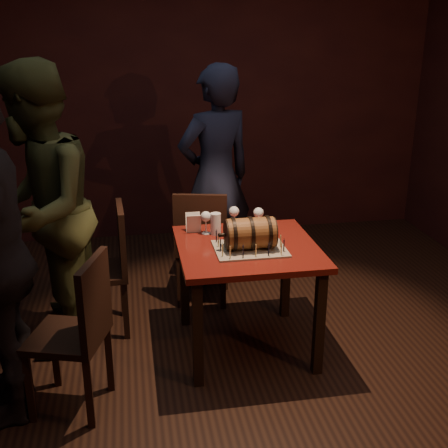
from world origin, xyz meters
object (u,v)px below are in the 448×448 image
at_px(pint_of_ale, 216,224).
at_px(chair_left_front, 80,327).
at_px(barrel_cake, 250,233).
at_px(wine_glass_right, 259,214).
at_px(wine_glass_left, 206,218).
at_px(person_back, 215,178).
at_px(chair_back, 202,242).
at_px(chair_left_rear, 109,262).
at_px(wine_glass_mid, 234,212).
at_px(person_left_rear, 39,212).
at_px(pub_table, 247,261).

distance_m(pint_of_ale, chair_left_front, 1.17).
distance_m(barrel_cake, chair_left_front, 1.17).
relative_size(wine_glass_right, chair_left_front, 0.17).
distance_m(wine_glass_left, chair_left_front, 1.15).
bearing_deg(person_back, pint_of_ale, 60.16).
height_order(chair_back, chair_left_rear, same).
distance_m(wine_glass_mid, chair_back, 0.53).
height_order(chair_back, chair_left_front, same).
height_order(chair_left_rear, person_left_rear, person_left_rear).
xyz_separation_m(barrel_cake, chair_left_front, (-1.05, -0.40, -0.34)).
height_order(wine_glass_left, person_left_rear, person_left_rear).
bearing_deg(chair_back, chair_left_rear, -157.85).
height_order(wine_glass_mid, chair_left_rear, chair_left_rear).
bearing_deg(wine_glass_right, chair_left_front, -147.59).
relative_size(barrel_cake, pint_of_ale, 2.44).
bearing_deg(chair_back, wine_glass_mid, -63.08).
bearing_deg(wine_glass_left, pint_of_ale, -16.97).
bearing_deg(chair_left_rear, chair_left_front, -99.02).
distance_m(wine_glass_right, chair_left_front, 1.44).
height_order(wine_glass_mid, wine_glass_right, same).
xyz_separation_m(wine_glass_right, chair_left_front, (-1.18, -0.75, -0.35)).
height_order(wine_glass_mid, chair_left_front, chair_left_front).
height_order(wine_glass_right, person_left_rear, person_left_rear).
xyz_separation_m(pub_table, wine_glass_right, (0.14, 0.28, 0.23)).
height_order(chair_left_front, person_left_rear, person_left_rear).
height_order(chair_left_front, person_back, person_back).
distance_m(chair_left_rear, person_back, 1.17).
xyz_separation_m(chair_back, person_left_rear, (-1.11, -0.40, 0.44)).
relative_size(wine_glass_right, chair_back, 0.17).
bearing_deg(person_back, wine_glass_left, 55.70).
bearing_deg(wine_glass_left, wine_glass_right, 2.98).
bearing_deg(wine_glass_mid, person_back, 90.80).
xyz_separation_m(wine_glass_right, person_back, (-0.17, 0.82, 0.05)).
bearing_deg(chair_left_rear, wine_glass_right, -7.29).
xyz_separation_m(pub_table, person_back, (-0.04, 1.09, 0.27)).
bearing_deg(chair_left_rear, pub_table, -24.43).
distance_m(pub_table, chair_back, 0.74).
height_order(wine_glass_left, chair_left_rear, chair_left_rear).
xyz_separation_m(barrel_cake, person_back, (-0.04, 1.17, 0.05)).
xyz_separation_m(pub_table, person_left_rear, (-1.32, 0.29, 0.32)).
distance_m(pint_of_ale, chair_left_rear, 0.81).
bearing_deg(wine_glass_mid, chair_back, 116.92).
relative_size(wine_glass_right, chair_left_rear, 0.17).
bearing_deg(chair_left_rear, wine_glass_left, -12.81).
relative_size(pub_table, barrel_cake, 2.46).
bearing_deg(wine_glass_left, wine_glass_mid, 19.82).
bearing_deg(barrel_cake, person_back, 91.75).
bearing_deg(person_back, wine_glass_mid, 69.89).
bearing_deg(wine_glass_left, pub_table, -47.87).
relative_size(barrel_cake, wine_glass_left, 2.27).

